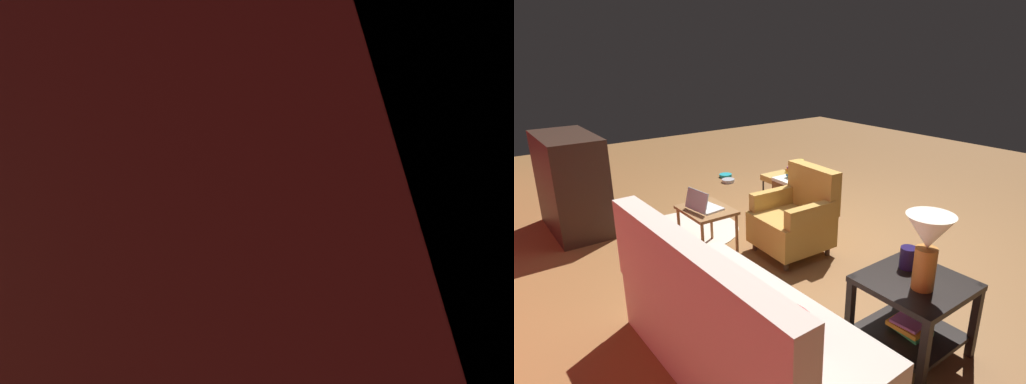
% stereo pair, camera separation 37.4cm
% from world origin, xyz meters
% --- Properties ---
extents(ground, '(12.00, 12.00, 0.00)m').
position_xyz_m(ground, '(0.00, 0.00, 0.00)').
color(ground, brown).
extents(couch, '(1.91, 0.88, 1.00)m').
position_xyz_m(couch, '(-1.39, 1.84, 0.33)').
color(couch, beige).
rests_on(couch, ground).
extents(armchair, '(0.70, 0.70, 0.87)m').
position_xyz_m(armchair, '(-0.30, 0.40, 0.36)').
color(armchair, '#B78C3F').
rests_on(armchair, ground).
extents(side_table, '(0.64, 0.64, 0.55)m').
position_xyz_m(side_table, '(-1.94, 0.78, 0.36)').
color(side_table, black).
rests_on(side_table, ground).
extents(table_lamp, '(0.30, 0.30, 0.50)m').
position_xyz_m(table_lamp, '(-2.02, 0.83, 0.89)').
color(table_lamp, '#B26B26').
rests_on(table_lamp, side_table).
extents(small_vase, '(0.11, 0.11, 0.15)m').
position_xyz_m(small_vase, '(-1.80, 0.68, 0.63)').
color(small_vase, '#1E1447').
rests_on(small_vase, side_table).
extents(book_stack_shelf, '(0.27, 0.22, 0.08)m').
position_xyz_m(book_stack_shelf, '(-1.94, 0.78, 0.19)').
color(book_stack_shelf, '#338C4C').
rests_on(book_stack_shelf, side_table).
extents(laptop_desk, '(0.56, 0.44, 0.48)m').
position_xyz_m(laptop_desk, '(0.22, 1.13, 0.42)').
color(laptop_desk, olive).
rests_on(laptop_desk, ground).
extents(laptop, '(0.35, 0.29, 0.21)m').
position_xyz_m(laptop, '(0.21, 1.17, 0.53)').
color(laptop, silver).
rests_on(laptop, laptop_desk).
extents(tv_cabinet, '(1.10, 0.56, 1.10)m').
position_xyz_m(tv_cabinet, '(1.67, 2.02, 0.59)').
color(tv_cabinet, black).
rests_on(tv_cabinet, ground).
extents(television, '(0.64, 0.41, 0.48)m').
position_xyz_m(television, '(1.67, 2.04, 0.66)').
color(television, black).
rests_on(television, tv_cabinet).
extents(wicker_hamper, '(0.45, 0.45, 0.48)m').
position_xyz_m(wicker_hamper, '(0.45, -0.26, 0.24)').
color(wicker_hamper, brown).
rests_on(wicker_hamper, ground).
extents(book_stack_hamper, '(0.27, 0.22, 0.13)m').
position_xyz_m(book_stack_hamper, '(0.45, -0.27, 0.55)').
color(book_stack_hamper, '#338C4C').
rests_on(book_stack_hamper, wicker_hamper).
extents(yellow_mug, '(0.08, 0.08, 0.10)m').
position_xyz_m(yellow_mug, '(0.43, -0.30, 0.66)').
color(yellow_mug, yellow).
rests_on(yellow_mug, book_stack_hamper).
extents(tv_remote, '(0.06, 0.16, 0.02)m').
position_xyz_m(tv_remote, '(0.55, -0.34, 0.49)').
color(tv_remote, '#262628').
rests_on(tv_remote, wicker_hamper).
extents(ottoman, '(0.40, 0.40, 0.36)m').
position_xyz_m(ottoman, '(0.99, -0.45, 0.31)').
color(ottoman, tan).
rests_on(ottoman, ground).
extents(circular_rug, '(1.18, 1.18, 0.01)m').
position_xyz_m(circular_rug, '(0.83, 1.06, 0.01)').
color(circular_rug, beige).
rests_on(circular_rug, ground).
extents(pet_bowl_steel, '(0.20, 0.20, 0.05)m').
position_xyz_m(pet_bowl_steel, '(2.13, -0.32, 0.03)').
color(pet_bowl_steel, silver).
rests_on(pet_bowl_steel, ground).
extents(pet_bowl_teal, '(0.20, 0.20, 0.05)m').
position_xyz_m(pet_bowl_teal, '(2.39, -0.43, 0.03)').
color(pet_bowl_teal, teal).
rests_on(pet_bowl_teal, ground).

